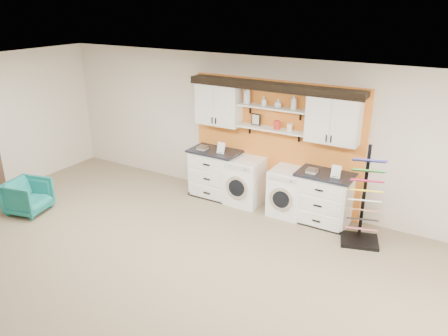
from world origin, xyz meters
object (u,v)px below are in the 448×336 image
Objects in this scene: base_cabinet_right at (324,198)px; washer at (245,181)px; dryer at (289,192)px; base_cabinet_left at (215,173)px; sample_rack at (363,213)px; armchair at (28,196)px.

washer is at bearing -179.88° from base_cabinet_right.
dryer is (0.91, -0.00, -0.02)m from washer.
sample_rack reaches higher than base_cabinet_left.
armchair is at bearing -137.17° from base_cabinet_left.
base_cabinet_left is 3.04m from sample_rack.
washer reaches higher than dryer.
base_cabinet_left is 0.61× the size of sample_rack.
base_cabinet_left is 1.43× the size of armchair.
base_cabinet_left reaches higher than washer.
sample_rack reaches higher than armchair.
base_cabinet_right is at bearing 0.29° from dryer.
dryer is at bearing -73.82° from armchair.
armchair is at bearing -143.78° from washer.
base_cabinet_right is at bearing 0.12° from washer.
sample_rack reaches higher than dryer.
dryer is 1.27× the size of armchair.
dryer is 4.86m from armchair.
base_cabinet_right is 5.45m from armchair.
armchair is (-4.87, -2.42, -0.16)m from base_cabinet_right.
sample_rack is 6.01m from armchair.
sample_rack is at bearing -13.25° from dryer.
sample_rack is at bearing -6.40° from base_cabinet_left.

